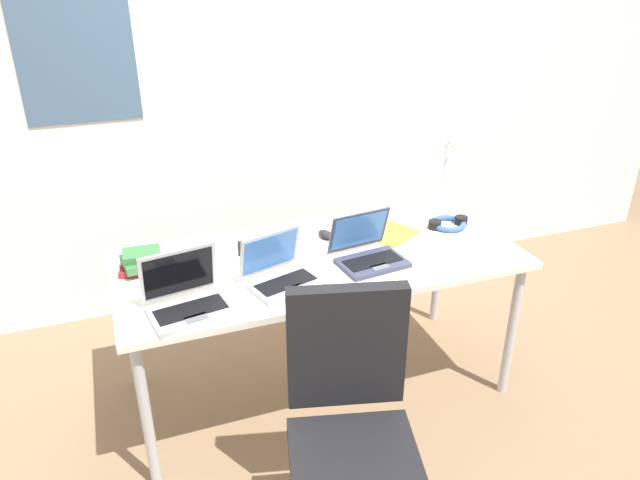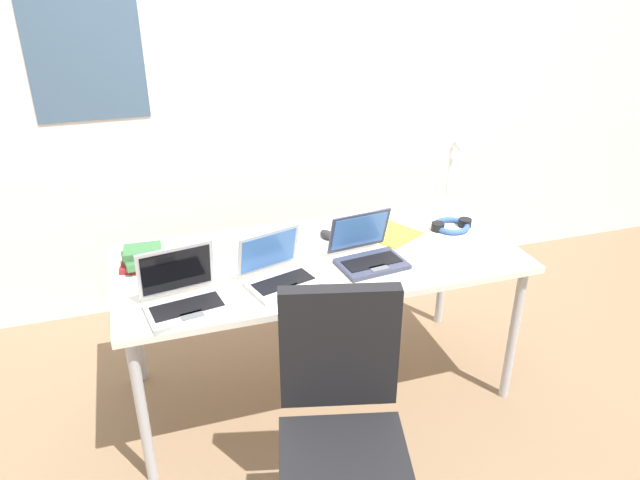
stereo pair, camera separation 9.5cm
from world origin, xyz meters
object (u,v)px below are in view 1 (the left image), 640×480
book_stack (143,261)px  laptop_near_mouse (281,274)px  laptop_far_corner (368,252)px  desk_lamp (448,173)px  paper_folder_mid_desk (381,230)px  office_chair (352,453)px  headphones (448,223)px  pill_bottle (181,274)px  computer_mouse (326,234)px  laptop_back_left (187,299)px  cell_phone (245,248)px

book_stack → laptop_near_mouse: bearing=-31.1°
laptop_far_corner → book_stack: laptop_far_corner is taller
desk_lamp → paper_folder_mid_desk: size_ratio=1.29×
laptop_far_corner → office_chair: (-0.36, -0.70, -0.39)m
desk_lamp → headphones: size_ratio=1.87×
headphones → pill_bottle: size_ratio=2.71×
book_stack → paper_folder_mid_desk: (1.13, 0.00, -0.04)m
headphones → paper_folder_mid_desk: (-0.33, 0.07, -0.01)m
computer_mouse → paper_folder_mid_desk: computer_mouse is taller
book_stack → paper_folder_mid_desk: 1.13m
laptop_near_mouse → computer_mouse: bearing=46.2°
computer_mouse → headphones: size_ratio=0.45×
laptop_back_left → pill_bottle: bearing=87.3°
pill_bottle → office_chair: (0.44, -0.79, -0.38)m
computer_mouse → cell_phone: 0.39m
laptop_near_mouse → laptop_back_left: laptop_back_left is taller
paper_folder_mid_desk → desk_lamp: bearing=17.0°
laptop_far_corner → headphones: bearing=20.8°
laptop_near_mouse → cell_phone: laptop_near_mouse is taller
laptop_near_mouse → office_chair: size_ratio=0.35×
computer_mouse → paper_folder_mid_desk: bearing=-18.0°
office_chair → laptop_far_corner: bearing=62.6°
laptop_near_mouse → pill_bottle: bearing=158.8°
laptop_back_left → laptop_far_corner: bearing=8.5°
pill_bottle → book_stack: book_stack is taller
cell_phone → paper_folder_mid_desk: (0.67, -0.04, -0.00)m
headphones → paper_folder_mid_desk: headphones is taller
laptop_far_corner → office_chair: office_chair is taller
laptop_far_corner → office_chair: size_ratio=0.32×
pill_bottle → office_chair: 0.98m
laptop_back_left → cell_phone: size_ratio=2.47×
book_stack → pill_bottle: bearing=-50.2°
laptop_far_corner → laptop_near_mouse: bearing=-172.8°
desk_lamp → laptop_near_mouse: size_ratio=1.19×
desk_lamp → computer_mouse: bearing=-171.2°
laptop_near_mouse → book_stack: 0.61m
laptop_far_corner → book_stack: bearing=164.3°
cell_phone → office_chair: 1.06m
laptop_far_corner → book_stack: 0.97m
pill_bottle → laptop_far_corner: bearing=-6.9°
laptop_near_mouse → headphones: 0.97m
desk_lamp → cell_phone: size_ratio=2.94×
cell_phone → paper_folder_mid_desk: 0.67m
pill_bottle → paper_folder_mid_desk: 1.00m
laptop_back_left → headphones: 1.37m
headphones → office_chair: 1.31m
headphones → laptop_far_corner: bearing=-159.2°
cell_phone → pill_bottle: bearing=-135.8°
laptop_far_corner → computer_mouse: 0.30m
cell_phone → paper_folder_mid_desk: bearing=8.1°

